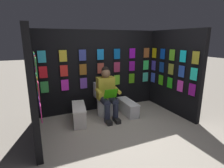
% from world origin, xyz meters
% --- Properties ---
extents(ground_plane, '(30.00, 30.00, 0.00)m').
position_xyz_m(ground_plane, '(0.00, 0.00, 0.00)').
color(ground_plane, '#B2A899').
extents(display_wall_back, '(3.20, 0.14, 2.02)m').
position_xyz_m(display_wall_back, '(-0.00, -1.77, 1.01)').
color(display_wall_back, black).
rests_on(display_wall_back, ground).
extents(display_wall_left, '(0.14, 1.72, 2.02)m').
position_xyz_m(display_wall_left, '(-1.60, -0.86, 1.01)').
color(display_wall_left, black).
rests_on(display_wall_left, ground).
extents(display_wall_right, '(0.14, 1.72, 2.02)m').
position_xyz_m(display_wall_right, '(1.60, -0.86, 1.01)').
color(display_wall_right, black).
rests_on(display_wall_right, ground).
extents(toilet, '(0.41, 0.56, 0.77)m').
position_xyz_m(toilet, '(0.04, -1.36, 0.33)').
color(toilet, white).
rests_on(toilet, ground).
extents(person_reading, '(0.54, 0.69, 1.19)m').
position_xyz_m(person_reading, '(0.05, -1.14, 0.60)').
color(person_reading, gold).
rests_on(person_reading, ground).
extents(comic_longbox_near, '(0.28, 0.77, 0.33)m').
position_xyz_m(comic_longbox_near, '(-0.49, -1.13, 0.16)').
color(comic_longbox_near, silver).
rests_on(comic_longbox_near, ground).
extents(comic_longbox_far, '(0.41, 0.80, 0.39)m').
position_xyz_m(comic_longbox_far, '(0.72, -1.15, 0.19)').
color(comic_longbox_far, white).
rests_on(comic_longbox_far, ground).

